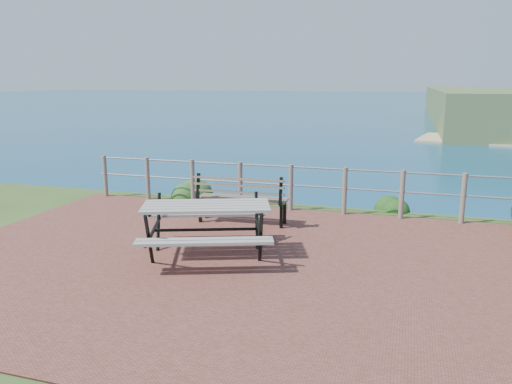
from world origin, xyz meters
TOP-DOWN VIEW (x-y plane):
  - ground at (0.00, 0.00)m, footprint 10.00×7.00m
  - ocean at (0.00, 200.00)m, footprint 1200.00×1200.00m
  - safety_railing at (0.00, 3.35)m, footprint 9.40×0.10m
  - picnic_table at (-0.61, 0.14)m, footprint 2.14×1.64m
  - park_bench at (-0.68, 2.10)m, footprint 1.79×0.51m
  - shrub_lip_west at (-2.56, 3.94)m, footprint 0.83×0.83m
  - shrub_lip_east at (2.19, 4.16)m, footprint 0.73×0.73m

SIDE VIEW (x-z plane):
  - ground at x=0.00m, z-range -0.06..0.06m
  - ocean at x=0.00m, z-range 0.00..0.00m
  - shrub_lip_west at x=-2.56m, z-range -0.29..0.29m
  - shrub_lip_east at x=2.19m, z-range -0.23..0.23m
  - picnic_table at x=-0.61m, z-range 0.12..0.95m
  - safety_railing at x=0.00m, z-range 0.07..1.07m
  - park_bench at x=-0.68m, z-range 0.16..1.16m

